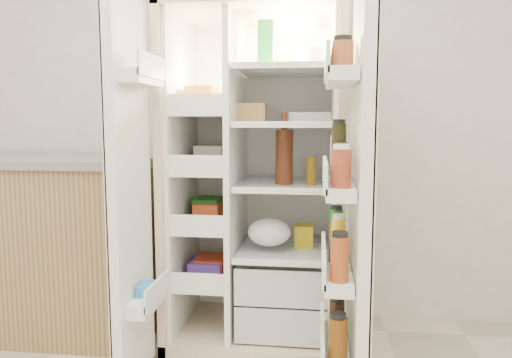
# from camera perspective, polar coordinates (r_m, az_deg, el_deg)

# --- Properties ---
(wall_back) EXTENTS (4.00, 0.02, 2.70)m
(wall_back) POSITION_cam_1_polar(r_m,az_deg,el_deg) (3.04, -1.83, 9.32)
(wall_back) COLOR white
(wall_back) RESTS_ON floor
(refrigerator) EXTENTS (0.92, 0.70, 1.80)m
(refrigerator) POSITION_cam_1_polar(r_m,az_deg,el_deg) (2.71, 0.55, -3.21)
(refrigerator) COLOR beige
(refrigerator) RESTS_ON floor
(freezer_door) EXTENTS (0.15, 0.40, 1.72)m
(freezer_door) POSITION_cam_1_polar(r_m,az_deg,el_deg) (2.23, -14.54, -1.73)
(freezer_door) COLOR white
(freezer_door) RESTS_ON floor
(fridge_door) EXTENTS (0.17, 0.58, 1.72)m
(fridge_door) POSITION_cam_1_polar(r_m,az_deg,el_deg) (1.99, 11.57, -3.15)
(fridge_door) COLOR white
(fridge_door) RESTS_ON floor
(kitchen_counter) EXTENTS (1.40, 0.75, 1.02)m
(kitchen_counter) POSITION_cam_1_polar(r_m,az_deg,el_deg) (3.14, -23.61, -6.76)
(kitchen_counter) COLOR #A58152
(kitchen_counter) RESTS_ON floor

